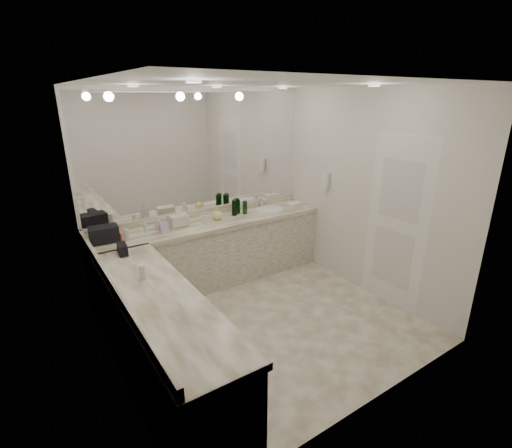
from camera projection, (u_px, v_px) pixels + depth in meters
floor at (263, 321)px, 4.32m from camera, size 3.20×3.20×0.00m
ceiling at (264, 83)px, 3.47m from camera, size 3.20×3.20×0.00m
wall_back at (201, 187)px, 5.08m from camera, size 3.20×0.02×2.60m
wall_left at (104, 248)px, 3.06m from camera, size 0.02×3.00×2.60m
wall_right at (366, 194)px, 4.74m from camera, size 0.02×3.00×2.60m
vanity_back_base at (214, 254)px, 5.13m from camera, size 3.20×0.60×0.84m
vanity_back_top at (213, 223)px, 4.97m from camera, size 3.20×0.64×0.06m
vanity_left_base at (161, 344)px, 3.27m from camera, size 0.60×2.40×0.84m
vanity_left_top at (158, 298)px, 3.13m from camera, size 0.64×2.42×0.06m
backsplash_back at (203, 212)px, 5.18m from camera, size 3.20×0.04×0.10m
backsplash_left at (112, 285)px, 3.19m from camera, size 0.04×3.00×0.10m
mirror_back at (200, 153)px, 4.91m from camera, size 3.12×0.01×1.55m
mirror_left at (98, 192)px, 2.91m from camera, size 0.01×2.92×1.55m
sink at (270, 210)px, 5.47m from camera, size 0.44×0.44×0.03m
faucet at (262, 202)px, 5.61m from camera, size 0.24×0.16×0.14m
wall_phone at (325, 181)px, 5.25m from camera, size 0.06×0.10×0.24m
door at (396, 223)px, 4.42m from camera, size 0.02×0.82×2.10m
black_toiletry_bag at (104, 235)px, 4.22m from camera, size 0.33×0.23×0.18m
black_bag_spill at (122, 250)px, 3.91m from camera, size 0.11×0.20×0.11m
cream_cosmetic_case at (179, 221)px, 4.76m from camera, size 0.24×0.16×0.14m
hand_towel at (295, 204)px, 5.69m from camera, size 0.24×0.18×0.04m
lotion_left at (142, 272)px, 3.37m from camera, size 0.06×0.06×0.14m
soap_bottle_a at (158, 223)px, 4.59m from camera, size 0.10×0.10×0.21m
soap_bottle_b at (164, 225)px, 4.50m from camera, size 0.10×0.10×0.20m
soap_bottle_c at (217, 214)px, 4.99m from camera, size 0.17×0.17×0.17m
green_bottle_0 at (237, 206)px, 5.30m from camera, size 0.07×0.07×0.21m
green_bottle_1 at (235, 207)px, 5.19m from camera, size 0.07×0.07×0.22m
green_bottle_2 at (234, 209)px, 5.18m from camera, size 0.07×0.07×0.18m
green_bottle_3 at (238, 206)px, 5.27m from camera, size 0.07×0.07×0.20m
green_bottle_4 at (245, 207)px, 5.24m from camera, size 0.07×0.07×0.19m
amenity_bottle_0 at (122, 237)px, 4.27m from camera, size 0.05×0.05×0.10m
amenity_bottle_1 at (206, 220)px, 4.84m from camera, size 0.05×0.05×0.11m
amenity_bottle_2 at (146, 228)px, 4.53m from camera, size 0.05×0.05×0.11m
amenity_bottle_3 at (127, 235)px, 4.29m from camera, size 0.06×0.06×0.13m
amenity_bottle_4 at (162, 229)px, 4.57m from camera, size 0.06×0.06×0.06m
amenity_bottle_5 at (203, 219)px, 4.91m from camera, size 0.04×0.04×0.10m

